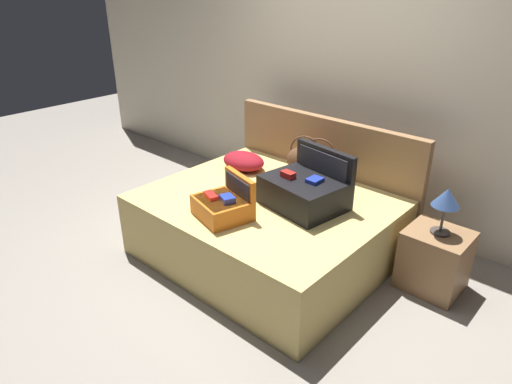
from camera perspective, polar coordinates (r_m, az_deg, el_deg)
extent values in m
plane|color=gray|center=(3.71, -2.99, -10.33)|extent=(12.00, 12.00, 0.00)
cube|color=beige|center=(4.41, 12.33, 13.60)|extent=(8.00, 0.10, 2.60)
cube|color=tan|center=(3.81, 1.17, -4.44)|extent=(1.88, 1.54, 0.54)
cube|color=olive|center=(4.28, 8.36, 2.51)|extent=(1.91, 0.08, 1.03)
cube|color=black|center=(3.52, 5.70, -0.18)|extent=(0.64, 0.51, 0.23)
cube|color=#28282D|center=(3.50, 5.72, 0.33)|extent=(0.56, 0.45, 0.16)
cube|color=#B21E19|center=(3.49, 4.01, 2.14)|extent=(0.12, 0.08, 0.05)
cube|color=#1E33A5|center=(3.44, 7.31, 1.44)|extent=(0.10, 0.12, 0.03)
cube|color=black|center=(3.63, 8.49, 2.27)|extent=(0.58, 0.14, 0.43)
cube|color=#28282D|center=(3.61, 8.14, 2.15)|extent=(0.49, 0.09, 0.37)
cube|color=#D16619|center=(3.38, -4.48, -2.05)|extent=(0.45, 0.40, 0.15)
cube|color=#28282D|center=(3.37, -4.49, -1.71)|extent=(0.39, 0.35, 0.10)
cube|color=#B21E19|center=(3.38, -5.64, -0.47)|extent=(0.15, 0.11, 0.03)
cube|color=#1E33A5|center=(3.30, -3.59, -0.87)|extent=(0.13, 0.12, 0.05)
cube|color=#D16619|center=(3.42, -1.97, -0.16)|extent=(0.38, 0.14, 0.31)
cube|color=#28282D|center=(3.40, -2.34, -0.26)|extent=(0.32, 0.10, 0.26)
ellipsoid|color=brown|center=(4.03, 6.99, 3.76)|extent=(0.52, 0.39, 0.30)
torus|color=brown|center=(4.03, 6.12, 5.03)|extent=(0.28, 0.09, 0.29)
torus|color=brown|center=(3.98, 7.99, 4.68)|extent=(0.28, 0.09, 0.29)
ellipsoid|color=maroon|center=(4.22, -1.56, 3.87)|extent=(0.42, 0.32, 0.15)
cube|color=olive|center=(3.71, 21.27, -7.88)|extent=(0.44, 0.40, 0.47)
cylinder|color=#3F3833|center=(3.59, 21.88, -4.61)|extent=(0.14, 0.14, 0.02)
cylinder|color=#4C443D|center=(3.53, 22.17, -3.08)|extent=(0.02, 0.02, 0.20)
cone|color=navy|center=(3.46, 22.62, -0.63)|extent=(0.19, 0.19, 0.13)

